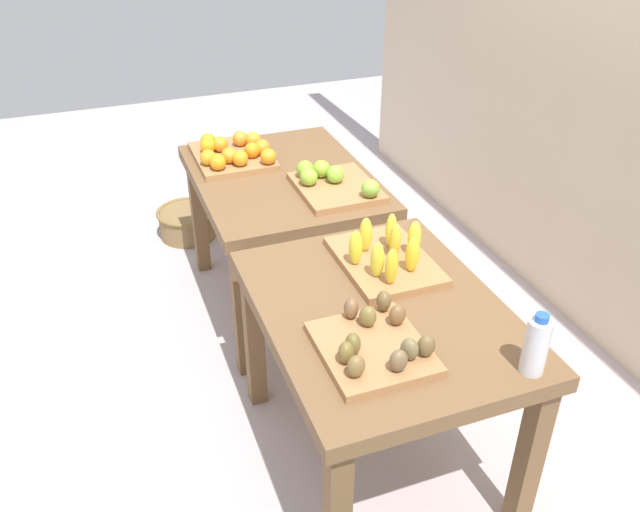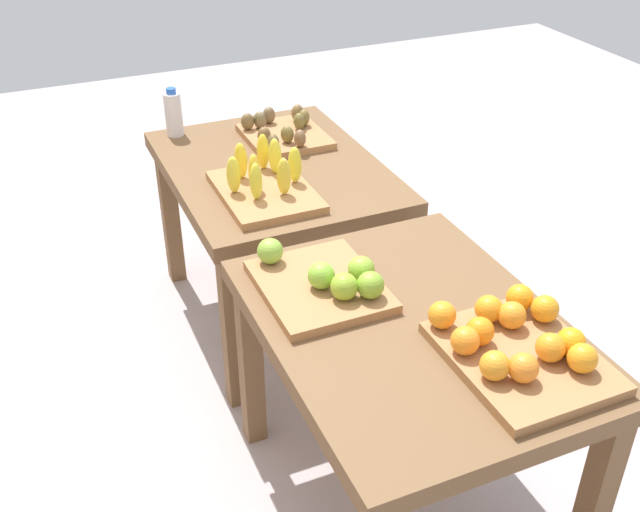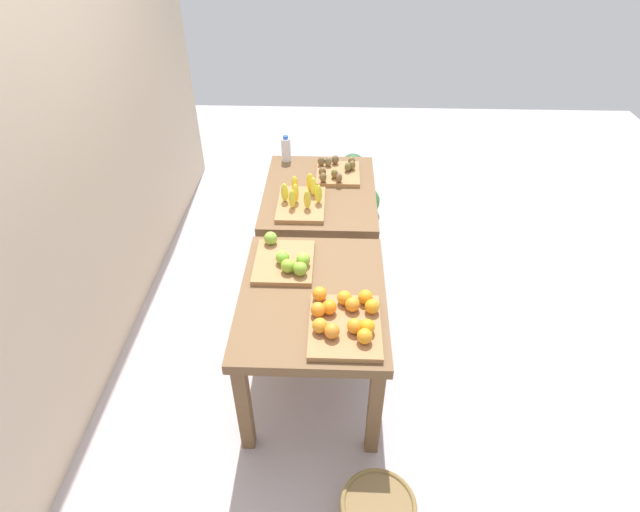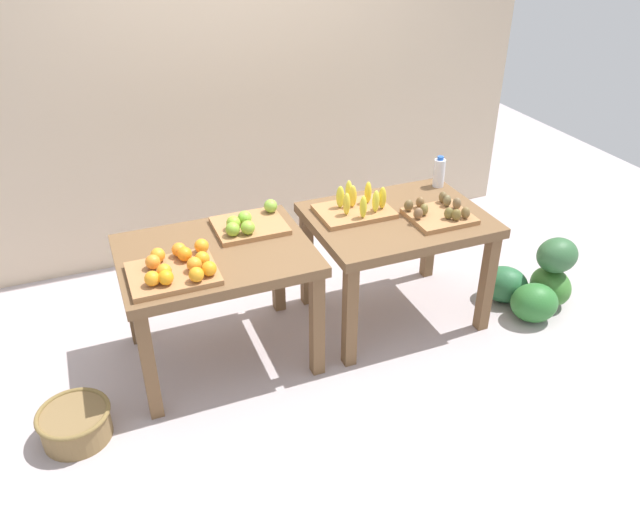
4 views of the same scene
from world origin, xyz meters
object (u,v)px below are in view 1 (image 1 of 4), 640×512
at_px(kiwi_bin, 375,344).
at_px(wicker_basket, 188,222).
at_px(banana_crate, 386,256).
at_px(water_bottle, 536,345).
at_px(display_table_right, 380,331).
at_px(apple_bin, 333,183).
at_px(orange_bin, 233,153).
at_px(display_table_left, 283,195).

bearing_deg(kiwi_bin, wicker_basket, -174.06).
distance_m(banana_crate, water_bottle, 0.69).
bearing_deg(display_table_right, water_bottle, 32.18).
distance_m(display_table_right, apple_bin, 0.91).
bearing_deg(kiwi_bin, orange_bin, -178.12).
relative_size(display_table_left, banana_crate, 2.36).
relative_size(display_table_left, wicker_basket, 2.84).
distance_m(kiwi_bin, wicker_basket, 2.30).
xyz_separation_m(apple_bin, wicker_basket, (-1.10, -0.52, -0.67)).
distance_m(apple_bin, wicker_basket, 1.39).
bearing_deg(wicker_basket, orange_bin, 15.77).
relative_size(orange_bin, banana_crate, 1.01).
relative_size(display_table_left, display_table_right, 1.00).
relative_size(display_table_left, apple_bin, 2.50).
relative_size(display_table_left, kiwi_bin, 2.85).
bearing_deg(wicker_basket, display_table_right, 10.03).
height_order(orange_bin, wicker_basket, orange_bin).
distance_m(orange_bin, wicker_basket, 0.94).
xyz_separation_m(display_table_left, wicker_basket, (-0.86, -0.35, -0.53)).
height_order(orange_bin, water_bottle, water_bottle).
bearing_deg(apple_bin, banana_crate, -4.24).
xyz_separation_m(banana_crate, water_bottle, (0.67, 0.16, 0.05)).
distance_m(orange_bin, kiwi_bin, 1.56).
bearing_deg(apple_bin, wicker_basket, -154.87).
relative_size(apple_bin, kiwi_bin, 1.14).
relative_size(kiwi_bin, wicker_basket, 0.99).
height_order(display_table_right, banana_crate, banana_crate).
height_order(kiwi_bin, wicker_basket, kiwi_bin).
distance_m(orange_bin, apple_bin, 0.58).
xyz_separation_m(apple_bin, kiwi_bin, (1.09, -0.29, -0.00)).
distance_m(display_table_right, orange_bin, 1.37).
bearing_deg(orange_bin, display_table_right, 7.30).
bearing_deg(display_table_right, apple_bin, 169.36).
bearing_deg(kiwi_bin, banana_crate, 150.99).
height_order(orange_bin, apple_bin, apple_bin).
xyz_separation_m(orange_bin, wicker_basket, (-0.62, -0.18, -0.68)).
distance_m(banana_crate, kiwi_bin, 0.49).
bearing_deg(apple_bin, kiwi_bin, -14.82).
xyz_separation_m(display_table_right, kiwi_bin, (0.21, -0.12, 0.14)).
bearing_deg(water_bottle, apple_bin, -175.09).
xyz_separation_m(kiwi_bin, wicker_basket, (-2.19, -0.23, -0.67)).
bearing_deg(wicker_basket, water_bottle, 14.56).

